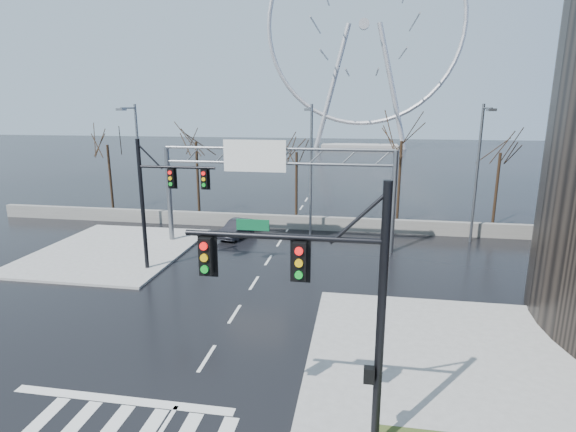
% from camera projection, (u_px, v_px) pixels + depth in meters
% --- Properties ---
extents(ground, '(260.00, 260.00, 0.00)m').
position_uv_depth(ground, '(207.00, 358.00, 17.95)').
color(ground, black).
rests_on(ground, ground).
extents(sidewalk_right_ext, '(12.00, 10.00, 0.15)m').
position_uv_depth(sidewalk_right_ext, '(458.00, 352.00, 18.26)').
color(sidewalk_right_ext, gray).
rests_on(sidewalk_right_ext, ground).
extents(sidewalk_far, '(10.00, 12.00, 0.15)m').
position_uv_depth(sidewalk_far, '(114.00, 250.00, 31.18)').
color(sidewalk_far, gray).
rests_on(sidewalk_far, ground).
extents(barrier_wall, '(52.00, 0.50, 1.10)m').
position_uv_depth(barrier_wall, '(288.00, 222.00, 36.99)').
color(barrier_wall, slate).
rests_on(barrier_wall, ground).
extents(signal_mast_near, '(5.52, 0.41, 8.00)m').
position_uv_depth(signal_mast_near, '(331.00, 294.00, 12.11)').
color(signal_mast_near, black).
rests_on(signal_mast_near, ground).
extents(signal_mast_far, '(4.72, 0.41, 8.00)m').
position_uv_depth(signal_mast_far, '(159.00, 194.00, 26.33)').
color(signal_mast_far, black).
rests_on(signal_mast_far, ground).
extents(sign_gantry, '(16.36, 0.40, 7.60)m').
position_uv_depth(sign_gantry, '(271.00, 175.00, 31.12)').
color(sign_gantry, slate).
rests_on(sign_gantry, ground).
extents(streetlight_left, '(0.50, 2.55, 10.00)m').
position_uv_depth(streetlight_left, '(137.00, 157.00, 35.87)').
color(streetlight_left, slate).
rests_on(streetlight_left, ground).
extents(streetlight_mid, '(0.50, 2.55, 10.00)m').
position_uv_depth(streetlight_mid, '(311.00, 160.00, 33.65)').
color(streetlight_mid, slate).
rests_on(streetlight_mid, ground).
extents(streetlight_right, '(0.50, 2.55, 10.00)m').
position_uv_depth(streetlight_right, '(479.00, 163.00, 31.74)').
color(streetlight_right, slate).
rests_on(streetlight_right, ground).
extents(tree_far_left, '(3.50, 3.50, 7.00)m').
position_uv_depth(tree_far_left, '(108.00, 153.00, 42.50)').
color(tree_far_left, black).
rests_on(tree_far_left, ground).
extents(tree_left, '(3.75, 3.75, 7.50)m').
position_uv_depth(tree_left, '(196.00, 150.00, 40.49)').
color(tree_left, black).
rests_on(tree_left, ground).
extents(tree_center, '(3.25, 3.25, 6.50)m').
position_uv_depth(tree_center, '(297.00, 160.00, 40.21)').
color(tree_center, black).
rests_on(tree_center, ground).
extents(tree_right, '(3.90, 3.90, 7.80)m').
position_uv_depth(tree_right, '(401.00, 151.00, 37.57)').
color(tree_right, black).
rests_on(tree_right, ground).
extents(tree_far_right, '(3.40, 3.40, 6.80)m').
position_uv_depth(tree_far_right, '(500.00, 161.00, 36.97)').
color(tree_far_right, black).
rests_on(tree_far_right, ground).
extents(ferris_wheel, '(45.00, 6.00, 50.91)m').
position_uv_depth(ferris_wheel, '(364.00, 33.00, 102.02)').
color(ferris_wheel, gray).
rests_on(ferris_wheel, ground).
extents(car, '(2.33, 4.21, 1.32)m').
position_uv_depth(car, '(238.00, 228.00, 34.64)').
color(car, black).
rests_on(car, ground).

